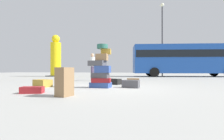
{
  "coord_description": "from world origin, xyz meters",
  "views": [
    {
      "loc": [
        1.48,
        -5.87,
        0.63
      ],
      "look_at": [
        -0.27,
        1.67,
        0.65
      ],
      "focal_mm": 26.1,
      "sensor_mm": 36.0,
      "label": 1
    }
  ],
  "objects": [
    {
      "name": "person_bearded_onlooker",
      "position": [
        -1.88,
        3.4,
        0.99
      ],
      "size": [
        0.3,
        0.34,
        1.66
      ],
      "rotation": [
        0.0,
        0.0,
        -1.47
      ],
      "color": "#3F334C",
      "rests_on": "ground"
    },
    {
      "name": "parked_bus",
      "position": [
        5.08,
        11.85,
        1.83
      ],
      "size": [
        10.81,
        4.28,
        3.15
      ],
      "rotation": [
        0.0,
        0.0,
        0.17
      ],
      "color": "#1E4CA5",
      "rests_on": "ground"
    },
    {
      "name": "suitcase_charcoal_foreground_far",
      "position": [
        0.82,
        0.02,
        0.14
      ],
      "size": [
        0.65,
        0.41,
        0.28
      ],
      "primitive_type": "cube",
      "rotation": [
        0.0,
        0.0,
        -0.17
      ],
      "color": "#4C4C51",
      "rests_on": "ground"
    },
    {
      "name": "suitcase_black_behind_tower",
      "position": [
        -0.08,
        1.25,
        0.13
      ],
      "size": [
        0.69,
        0.56,
        0.25
      ],
      "primitive_type": "cube",
      "rotation": [
        0.0,
        0.0,
        -0.38
      ],
      "color": "black",
      "rests_on": "ground"
    },
    {
      "name": "suitcase_tan_right_side",
      "position": [
        -2.5,
        -0.42,
        0.14
      ],
      "size": [
        0.72,
        0.59,
        0.28
      ],
      "primitive_type": "cube",
      "rotation": [
        0.0,
        0.0,
        -0.29
      ],
      "color": "#B28C33",
      "rests_on": "ground"
    },
    {
      "name": "yellow_dummy_statue",
      "position": [
        -8.02,
        9.24,
        1.92
      ],
      "size": [
        1.47,
        1.47,
        4.31
      ],
      "color": "yellow",
      "rests_on": "ground"
    },
    {
      "name": "lamp_post",
      "position": [
        2.66,
        10.39,
        4.53
      ],
      "size": [
        0.36,
        0.36,
        7.09
      ],
      "color": "#333338",
      "rests_on": "ground"
    },
    {
      "name": "suitcase_tower",
      "position": [
        -0.25,
        -0.18,
        0.63
      ],
      "size": [
        0.82,
        0.56,
        1.59
      ],
      "color": "#334F99",
      "rests_on": "ground"
    },
    {
      "name": "suitcase_maroon_foreground_near",
      "position": [
        -1.66,
        -2.02,
        0.09
      ],
      "size": [
        0.64,
        0.46,
        0.18
      ],
      "primitive_type": "cube",
      "rotation": [
        0.0,
        0.0,
        0.33
      ],
      "color": "maroon",
      "rests_on": "ground"
    },
    {
      "name": "ground_plane",
      "position": [
        0.0,
        0.0,
        0.0
      ],
      "size": [
        80.0,
        80.0,
        0.0
      ],
      "primitive_type": "plane",
      "color": "#9E9E99"
    },
    {
      "name": "suitcase_brown_left_side",
      "position": [
        -0.53,
        -2.29,
        0.35
      ],
      "size": [
        0.36,
        0.43,
        0.7
      ],
      "primitive_type": "cube",
      "rotation": [
        0.0,
        0.0,
        -0.2
      ],
      "color": "olive",
      "rests_on": "ground"
    },
    {
      "name": "suitcase_brown_upright_blue",
      "position": [
        0.69,
        2.17,
        0.12
      ],
      "size": [
        0.61,
        0.4,
        0.24
      ],
      "primitive_type": "cube",
      "rotation": [
        0.0,
        0.0,
        0.07
      ],
      "color": "olive",
      "rests_on": "ground"
    }
  ]
}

